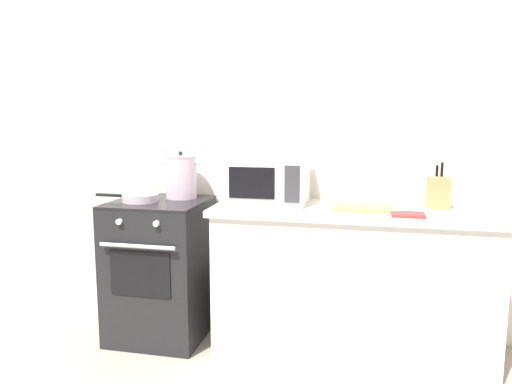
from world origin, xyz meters
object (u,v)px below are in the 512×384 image
Objects in this scene: frying_pan at (139,198)px; cutting_board at (363,207)px; oven_mitt at (408,215)px; stock_pot at (181,177)px; knife_block at (438,192)px; microwave at (267,180)px; stove at (161,269)px.

cutting_board is (1.41, 0.06, -0.02)m from frying_pan.
cutting_board is at bearing 2.27° from frying_pan.
oven_mitt is (0.25, -0.16, -0.00)m from cutting_board.
stock_pot is 1.64m from knife_block.
frying_pan is at bearing -170.68° from microwave.
stove is at bearing -126.80° from stock_pot.
cutting_board is (0.60, -0.08, -0.14)m from microwave.
oven_mitt is at bearing -122.79° from knife_block.
microwave is 0.89m from oven_mitt.
oven_mitt reaches higher than stove.
frying_pan is at bearing -153.21° from stove.
stove is 1.39m from cutting_board.
frying_pan is 2.40× the size of oven_mitt.
stove is 1.84× the size of microwave.
microwave is at bearing 6.38° from stove.
cutting_board is at bearing -162.32° from knife_block.
knife_block reaches higher than cutting_board.
microwave is 0.62m from cutting_board.
oven_mitt is at bearing -11.65° from stock_pot.
knife_block is at bearing 6.04° from frying_pan.
oven_mitt is (1.66, -0.10, -0.02)m from frying_pan.
oven_mitt is (1.55, -0.16, 0.47)m from stove.
cutting_board is (1.30, 0.00, 0.47)m from stove.
oven_mitt is (0.84, -0.24, -0.14)m from microwave.
frying_pan is 1.20× the size of cutting_board.
frying_pan is 1.86m from knife_block.
stock_pot reaches higher than microwave.
frying_pan is 0.86× the size of microwave.
knife_block is at bearing 17.68° from cutting_board.
stock_pot is (0.10, 0.14, 0.60)m from stove.
cutting_board is (1.20, -0.14, -0.14)m from stock_pot.
cutting_board is 0.47m from knife_block.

